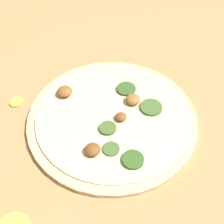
{
  "coord_description": "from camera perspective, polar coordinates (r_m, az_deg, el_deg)",
  "views": [
    {
      "loc": [
        0.3,
        -0.23,
        0.45
      ],
      "look_at": [
        0.0,
        0.0,
        0.02
      ],
      "focal_mm": 42.0,
      "sensor_mm": 36.0,
      "label": 1
    }
  ],
  "objects": [
    {
      "name": "loose_cap",
      "position": [
        0.66,
        -20.04,
        2.2
      ],
      "size": [
        0.03,
        0.03,
        0.01
      ],
      "color": "gold",
      "rests_on": "ground_plane"
    },
    {
      "name": "ground_plane",
      "position": [
        0.59,
        0.0,
        -1.34
      ],
      "size": [
        3.0,
        3.0,
        0.0
      ],
      "primitive_type": "plane",
      "color": "tan"
    },
    {
      "name": "pizza",
      "position": [
        0.58,
        0.0,
        -0.86
      ],
      "size": [
        0.37,
        0.37,
        0.03
      ],
      "color": "beige",
      "rests_on": "ground_plane"
    }
  ]
}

